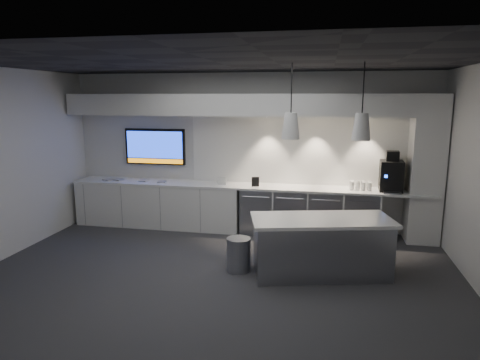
% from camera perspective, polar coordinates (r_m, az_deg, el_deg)
% --- Properties ---
extents(floor, '(7.00, 7.00, 0.00)m').
position_cam_1_polar(floor, '(6.35, -3.05, -12.61)').
color(floor, '#313134').
rests_on(floor, ground).
extents(ceiling, '(7.00, 7.00, 0.00)m').
position_cam_1_polar(ceiling, '(5.84, -3.36, 15.47)').
color(ceiling, black).
rests_on(ceiling, wall_back).
extents(wall_back, '(7.00, 0.00, 7.00)m').
position_cam_1_polar(wall_back, '(8.33, 1.10, 3.81)').
color(wall_back, silver).
rests_on(wall_back, floor).
extents(wall_front, '(7.00, 0.00, 7.00)m').
position_cam_1_polar(wall_front, '(3.61, -13.18, -6.09)').
color(wall_front, silver).
rests_on(wall_front, floor).
extents(back_counter, '(6.80, 0.65, 0.04)m').
position_cam_1_polar(back_counter, '(8.12, 0.68, -0.82)').
color(back_counter, white).
rests_on(back_counter, left_base_cabinets).
extents(left_base_cabinets, '(3.30, 0.63, 0.86)m').
position_cam_1_polar(left_base_cabinets, '(8.70, -10.74, -3.24)').
color(left_base_cabinets, white).
rests_on(left_base_cabinets, floor).
extents(fridge_unit_a, '(0.60, 0.61, 0.85)m').
position_cam_1_polar(fridge_unit_a, '(8.18, 2.40, -4.01)').
color(fridge_unit_a, gray).
rests_on(fridge_unit_a, floor).
extents(fridge_unit_b, '(0.60, 0.61, 0.85)m').
position_cam_1_polar(fridge_unit_b, '(8.11, 6.81, -4.21)').
color(fridge_unit_b, gray).
rests_on(fridge_unit_b, floor).
extents(fridge_unit_c, '(0.60, 0.61, 0.85)m').
position_cam_1_polar(fridge_unit_c, '(8.09, 11.27, -4.39)').
color(fridge_unit_c, gray).
rests_on(fridge_unit_c, floor).
extents(fridge_unit_d, '(0.60, 0.61, 0.85)m').
position_cam_1_polar(fridge_unit_d, '(8.12, 15.73, -4.54)').
color(fridge_unit_d, gray).
rests_on(fridge_unit_d, floor).
extents(backsplash, '(4.60, 0.03, 1.30)m').
position_cam_1_polar(backsplash, '(8.18, 9.40, 3.89)').
color(backsplash, white).
rests_on(backsplash, wall_back).
extents(soffit, '(6.90, 0.60, 0.40)m').
position_cam_1_polar(soffit, '(7.97, 0.74, 9.98)').
color(soffit, white).
rests_on(soffit, wall_back).
extents(column, '(0.55, 0.55, 2.60)m').
position_cam_1_polar(column, '(8.12, 23.52, 1.28)').
color(column, white).
rests_on(column, floor).
extents(wall_tv, '(1.25, 0.07, 0.72)m').
position_cam_1_polar(wall_tv, '(8.81, -11.25, 4.39)').
color(wall_tv, black).
rests_on(wall_tv, wall_back).
extents(island, '(2.14, 1.31, 0.84)m').
position_cam_1_polar(island, '(6.35, 10.74, -8.66)').
color(island, gray).
rests_on(island, floor).
extents(bin, '(0.47, 0.47, 0.50)m').
position_cam_1_polar(bin, '(6.43, -0.19, -9.89)').
color(bin, gray).
rests_on(bin, floor).
extents(coffee_machine, '(0.41, 0.58, 0.71)m').
position_cam_1_polar(coffee_machine, '(8.04, 19.52, 0.69)').
color(coffee_machine, black).
rests_on(coffee_machine, back_counter).
extents(sign_black, '(0.14, 0.06, 0.18)m').
position_cam_1_polar(sign_black, '(7.97, 2.06, -0.23)').
color(sign_black, black).
rests_on(sign_black, back_counter).
extents(sign_white, '(0.18, 0.05, 0.14)m').
position_cam_1_polar(sign_white, '(8.15, -2.45, -0.12)').
color(sign_white, white).
rests_on(sign_white, back_counter).
extents(cup_cluster, '(0.38, 0.18, 0.15)m').
position_cam_1_polar(cup_cluster, '(7.99, 15.77, -0.73)').
color(cup_cluster, white).
rests_on(cup_cluster, back_counter).
extents(tray_a, '(0.20, 0.20, 0.02)m').
position_cam_1_polar(tray_a, '(8.98, -17.21, 0.05)').
color(tray_a, gray).
rests_on(tray_a, back_counter).
extents(tray_b, '(0.20, 0.20, 0.02)m').
position_cam_1_polar(tray_b, '(8.92, -15.88, 0.05)').
color(tray_b, gray).
rests_on(tray_b, back_counter).
extents(tray_c, '(0.18, 0.18, 0.02)m').
position_cam_1_polar(tray_c, '(8.68, -12.69, -0.09)').
color(tray_c, gray).
rests_on(tray_c, back_counter).
extents(tray_d, '(0.19, 0.19, 0.02)m').
position_cam_1_polar(tray_d, '(8.50, -10.38, -0.23)').
color(tray_d, gray).
rests_on(tray_d, back_counter).
extents(pendant_left, '(0.26, 0.26, 1.07)m').
position_cam_1_polar(pendant_left, '(6.02, 6.78, 7.22)').
color(pendant_left, white).
rests_on(pendant_left, ceiling).
extents(pendant_right, '(0.26, 0.26, 1.07)m').
position_cam_1_polar(pendant_right, '(6.02, 15.88, 6.88)').
color(pendant_right, white).
rests_on(pendant_right, ceiling).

